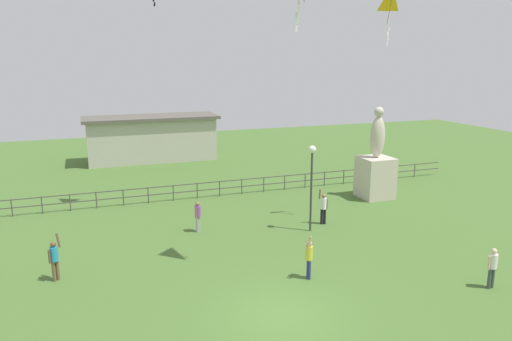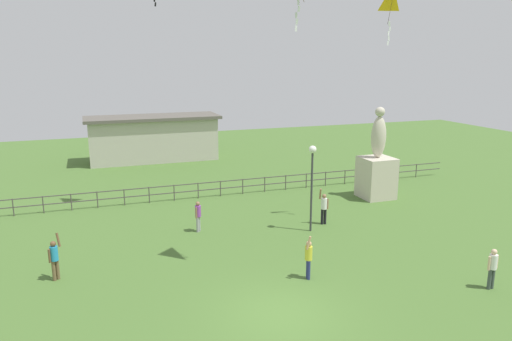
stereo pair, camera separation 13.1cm
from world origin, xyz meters
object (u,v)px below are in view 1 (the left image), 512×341
Objects in this scene: statue_monument at (376,170)px; lamppost at (312,169)px; person_2 at (492,265)px; person_4 at (54,258)px; kite_1 at (392,1)px; person_3 at (309,257)px; person_1 at (323,206)px; person_0 at (198,215)px.

statue_monument is 7.46m from lamppost.
person_2 is (-2.67, -11.53, -0.81)m from statue_monument.
kite_1 is (15.03, 1.34, 9.77)m from person_4.
person_4 is 0.69× the size of kite_1.
statue_monument is at bearing 32.38° from lamppost.
person_2 is at bearing -103.03° from statue_monument.
person_2 is 12.26m from kite_1.
person_4 is (-14.87, 6.02, 0.03)m from person_2.
kite_1 is at bearing 88.76° from person_2.
lamppost is 2.37× the size of person_3.
person_2 is 16.04m from person_4.
lamppost is 2.27× the size of person_1.
person_3 is at bearing -18.81° from person_4.
person_0 is 12.72m from person_2.
kite_1 is at bearing 5.08° from person_4.
person_4 reaches higher than person_2.
person_2 is at bearing -73.32° from person_1.
person_4 is (-11.35, -1.58, -2.16)m from lamppost.
person_2 is at bearing -65.15° from lamppost.
kite_1 is at bearing -121.03° from statue_monument.
person_2 is (2.48, -8.27, -0.04)m from person_1.
kite_1 reaches higher than person_0.
person_1 reaches higher than person_0.
person_1 is 10.15m from kite_1.
person_0 is at bearing 170.39° from person_1.
statue_monument is at bearing 17.43° from person_4.
person_2 is 0.58× the size of kite_1.
lamppost is (-6.19, -3.92, 1.38)m from statue_monument.
statue_monument is 1.29× the size of lamppost.
person_3 reaches higher than person_2.
person_4 is 17.98m from kite_1.
statue_monument is at bearing 76.97° from person_2.
person_4 is at bearing -162.57° from statue_monument.
lamppost is 5.85m from person_0.
person_1 is 12.59m from person_4.
lamppost is at bearing 63.17° from person_3.
person_1 is (6.18, -1.05, 0.06)m from person_0.
lamppost reaches higher than person_4.
statue_monument is 2.94× the size of person_1.
person_4 is (-12.39, -2.25, -0.01)m from person_1.
person_1 is 6.31m from person_3.
person_1 is 8.64m from person_2.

